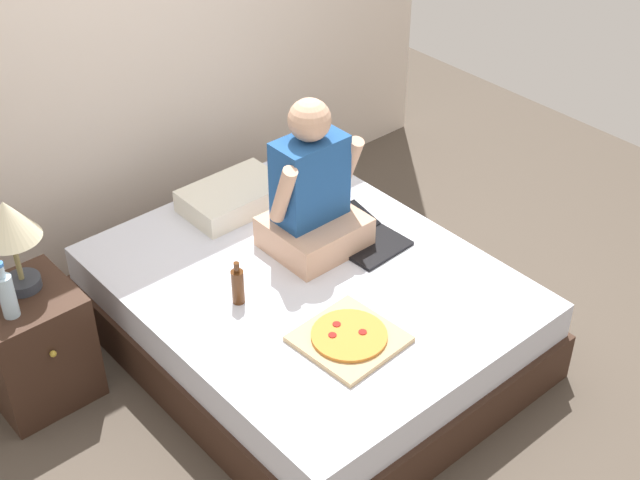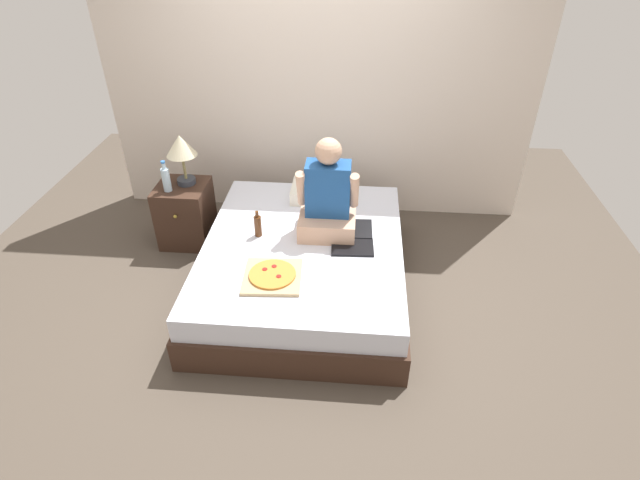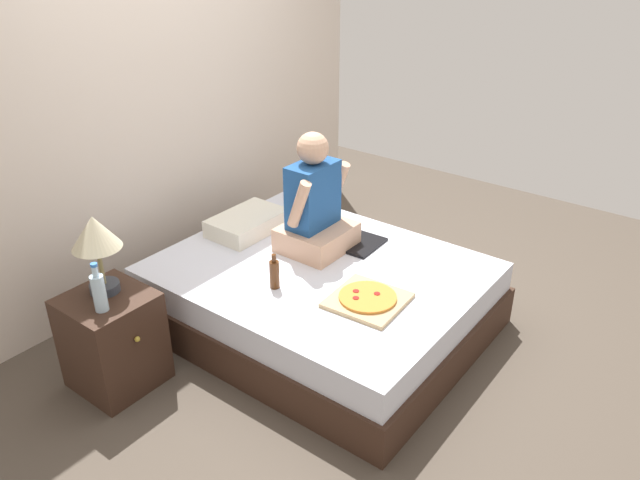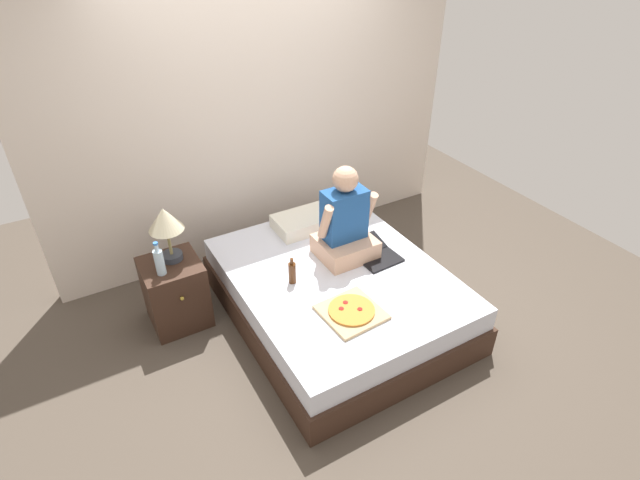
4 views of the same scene
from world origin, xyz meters
name	(u,v)px [view 4 (image 4 of 4)]	position (x,y,z in m)	size (l,w,h in m)	color
ground_plane	(336,314)	(0.00, 0.00, 0.00)	(5.92, 5.92, 0.00)	#4C4238
wall_back	(260,119)	(0.00, 1.34, 1.25)	(3.92, 0.12, 2.50)	beige
bed	(337,294)	(0.00, 0.00, 0.22)	(1.57, 1.95, 0.44)	#382319
nightstand_left	(175,292)	(-1.14, 0.58, 0.28)	(0.44, 0.47, 0.57)	#382319
lamp_on_left_nightstand	(165,223)	(-1.10, 0.63, 0.89)	(0.26, 0.26, 0.45)	#333842
water_bottle	(159,261)	(-1.22, 0.49, 0.68)	(0.07, 0.07, 0.28)	silver
pillow	(304,222)	(0.08, 0.70, 0.50)	(0.52, 0.34, 0.12)	silver
person_seated	(345,224)	(0.18, 0.18, 0.73)	(0.47, 0.40, 0.78)	tan
laptop	(376,255)	(0.38, 0.02, 0.46)	(0.34, 0.43, 0.07)	black
pizza_box	(351,312)	(-0.16, -0.46, 0.46)	(0.42, 0.42, 0.05)	tan
beer_bottle_on_bed	(292,272)	(-0.36, 0.06, 0.53)	(0.06, 0.06, 0.22)	#4C2811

